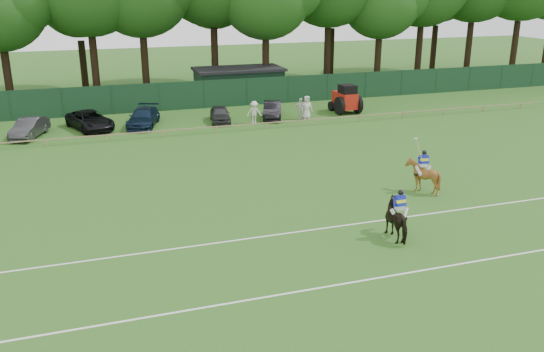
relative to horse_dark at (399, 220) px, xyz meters
name	(u,v)px	position (x,y,z in m)	size (l,w,h in m)	color
ground	(282,225)	(-4.42, 2.96, -0.86)	(160.00, 160.00, 0.00)	#1E4C14
horse_dark	(399,220)	(0.00, 0.00, 0.00)	(0.93, 2.03, 1.72)	black
horse_chestnut	(422,176)	(4.23, 4.84, 0.05)	(1.46, 1.65, 1.81)	brown
sedan_grey	(29,128)	(-16.70, 23.92, -0.16)	(1.48, 4.25, 1.40)	#2F2F31
suv_black	(90,120)	(-12.41, 25.01, -0.15)	(2.35, 5.09, 1.41)	black
sedan_navy	(143,117)	(-8.41, 24.75, -0.15)	(1.98, 4.87, 1.41)	#101D33
hatch_grey	(220,114)	(-2.33, 24.30, -0.22)	(1.52, 3.77, 1.28)	#333336
estate_black	(272,110)	(2.13, 24.29, -0.17)	(1.45, 4.17, 1.37)	black
spectator_left	(254,112)	(0.14, 22.90, 0.05)	(1.17, 0.67, 1.82)	silver
spectator_mid	(300,109)	(4.19, 23.19, 0.03)	(1.04, 0.43, 1.77)	silver
spectator_right	(307,108)	(4.71, 23.06, 0.11)	(0.95, 0.62, 1.94)	beige
rider_dark	(400,204)	(0.00, -0.01, 0.76)	(0.94, 0.37, 1.41)	silver
rider_chestnut	(424,162)	(4.22, 4.83, 0.84)	(0.93, 0.66, 2.05)	silver
polo_ball	(438,194)	(4.79, 4.10, -0.81)	(0.09, 0.09, 0.09)	silver
pitch_lines	(309,257)	(-4.42, -0.54, -0.85)	(60.00, 5.10, 0.01)	silver
pitch_rail	(203,128)	(-4.42, 20.96, -0.41)	(62.10, 0.10, 0.50)	#997F5B
perimeter_fence	(182,96)	(-4.42, 29.96, 0.39)	(92.08, 0.08, 2.50)	#14351E
utility_shed	(239,84)	(1.58, 32.96, 0.68)	(8.40, 4.40, 3.04)	#14331E
tree_row	(189,93)	(-2.42, 37.96, -0.86)	(96.00, 12.00, 21.00)	#26561C
tractor	(346,99)	(8.81, 24.30, 0.31)	(2.12, 3.01, 2.46)	#B41C10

